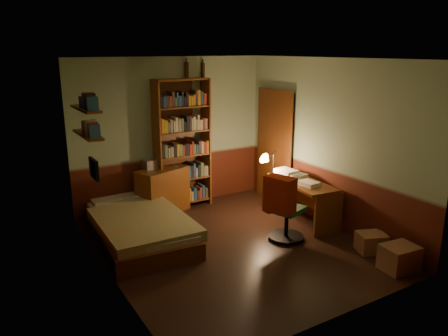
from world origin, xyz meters
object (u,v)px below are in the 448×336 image
bed (138,217)px  cardboard_box_a (399,258)px  bookshelf (182,145)px  cardboard_box_b (371,242)px  desk_lamp (273,159)px  office_chair (287,208)px  dresser (163,191)px  mini_stereo (152,164)px  desk (301,201)px

bed → cardboard_box_a: size_ratio=5.02×
bookshelf → cardboard_box_b: bookshelf is taller
cardboard_box_b → cardboard_box_a: bearing=-102.0°
bed → desk_lamp: 2.42m
cardboard_box_a → office_chair: bearing=113.5°
bed → office_chair: office_chair is taller
dresser → mini_stereo: bearing=117.0°
desk → office_chair: office_chair is taller
dresser → cardboard_box_a: (1.75, -3.43, -0.22)m
bed → mini_stereo: bearing=60.8°
desk_lamp → office_chair: (-0.48, -0.98, -0.47)m
office_chair → cardboard_box_a: bearing=-83.7°
dresser → desk: (1.75, -1.54, -0.05)m
office_chair → bed: bearing=130.6°
mini_stereo → dresser: bearing=-50.4°
bed → cardboard_box_a: (2.49, -2.63, -0.16)m
cardboard_box_a → dresser: bearing=117.0°
dresser → cardboard_box_b: bearing=-75.6°
desk_lamp → cardboard_box_b: desk_lamp is taller
desk_lamp → bookshelf: bearing=120.5°
cardboard_box_b → bed: bearing=141.3°
cardboard_box_a → desk: bearing=90.1°
desk_lamp → cardboard_box_a: desk_lamp is taller
mini_stereo → desk_lamp: size_ratio=0.54×
desk_lamp → cardboard_box_a: 2.58m
mini_stereo → cardboard_box_a: size_ratio=0.66×
bookshelf → cardboard_box_a: bearing=-73.5°
dresser → desk: size_ratio=0.68×
bed → cardboard_box_a: bed is taller
dresser → cardboard_box_b: 3.45m
desk_lamp → cardboard_box_b: size_ratio=1.42×
desk → cardboard_box_b: (0.12, -1.35, -0.21)m
bookshelf → desk: 2.23m
bed → bookshelf: 1.67m
dresser → office_chair: office_chair is taller
mini_stereo → bookshelf: bookshelf is taller
dresser → cardboard_box_a: bearing=-81.4°
cardboard_box_a → cardboard_box_b: bearing=78.0°
desk → cardboard_box_a: desk is taller
desk_lamp → cardboard_box_a: (0.16, -2.45, -0.78)m
bookshelf → desk: (1.31, -1.63, -0.78)m
desk → desk_lamp: (-0.15, 0.56, 0.61)m
dresser → bookshelf: (0.43, 0.08, 0.74)m
desk → mini_stereo: bearing=144.5°
bed → mini_stereo: mini_stereo is taller
bookshelf → office_chair: bearing=-75.7°
mini_stereo → cardboard_box_b: mini_stereo is taller
bookshelf → desk_lamp: (1.16, -1.06, -0.17)m
bookshelf → desk_lamp: 1.58m
mini_stereo → office_chair: bearing=-65.1°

